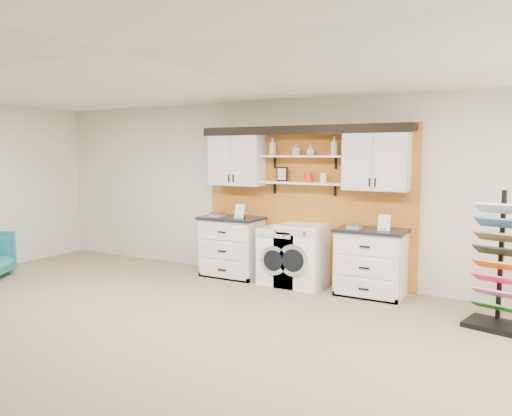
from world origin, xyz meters
The scene contains 21 objects.
floor centered at (0.00, 0.00, 0.00)m, with size 10.00×10.00×0.00m, color #827257.
ceiling centered at (0.00, 0.00, 2.80)m, with size 10.00×10.00×0.00m, color white.
wall_back centered at (0.00, 4.00, 1.40)m, with size 10.00×10.00×0.00m, color beige.
accent_panel centered at (0.00, 3.96, 1.20)m, with size 3.40×0.07×2.40m, color #B9691F.
upper_cabinet_left centered at (-1.13, 3.79, 1.88)m, with size 0.90×0.35×0.84m.
upper_cabinet_right centered at (1.13, 3.79, 1.88)m, with size 0.90×0.35×0.84m.
shelf_lower centered at (0.00, 3.80, 1.53)m, with size 1.32×0.28×0.03m, color silver.
shelf_upper centered at (0.00, 3.80, 1.93)m, with size 1.32×0.28×0.03m, color silver.
crown_molding centered at (0.00, 3.81, 2.33)m, with size 3.30×0.41×0.13m.
picture_frame centered at (-0.35, 3.85, 1.66)m, with size 0.18×0.02×0.22m.
canister_red centered at (0.10, 3.80, 1.62)m, with size 0.11×0.11×0.16m, color red.
canister_cream centered at (0.35, 3.80, 1.61)m, with size 0.10×0.10×0.14m, color silver.
base_cabinet_left centered at (-1.13, 3.64, 0.48)m, with size 0.99×0.66×0.97m.
base_cabinet_right centered at (1.13, 3.64, 0.47)m, with size 0.96×0.66×0.94m.
washer centered at (-0.22, 3.64, 0.43)m, with size 0.62×0.71×0.86m.
dryer centered at (0.10, 3.64, 0.46)m, with size 0.66×0.71×0.93m.
sample_rack centered at (2.73, 3.06, 0.51)m, with size 0.67×0.60×1.56m.
soap_bottle_a centered at (-0.49, 3.80, 2.08)m, with size 0.10×0.10×0.26m, color silver.
soap_bottle_b centered at (-0.09, 3.80, 2.03)m, with size 0.08×0.08×0.17m, color silver.
soap_bottle_c centered at (0.14, 3.80, 2.02)m, with size 0.12×0.12×0.15m, color silver.
soap_bottle_d centered at (0.51, 3.80, 2.08)m, with size 0.10×0.10×0.27m, color silver.
Camera 1 is at (3.01, -3.10, 1.98)m, focal length 35.00 mm.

